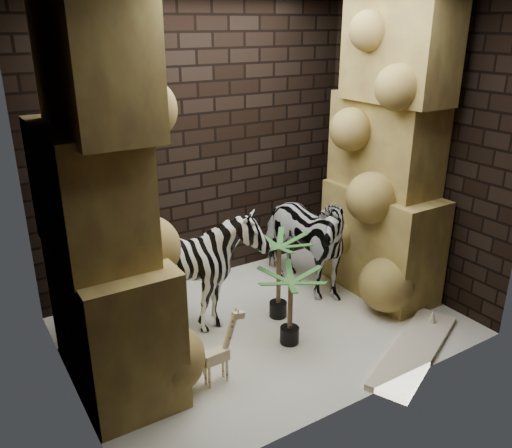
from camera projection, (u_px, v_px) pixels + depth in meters
floor at (265, 326)px, 4.93m from camera, size 3.50×3.50×0.00m
wall_back at (200, 144)px, 5.38m from camera, size 3.50×0.00×3.50m
wall_front at (371, 216)px, 3.40m from camera, size 3.50×0.00×3.50m
wall_left at (49, 209)px, 3.52m from camera, size 0.00×3.00×3.00m
wall_right at (412, 147)px, 5.25m from camera, size 0.00×3.00×3.00m
rock_pillar_left at (100, 200)px, 3.70m from camera, size 0.68×1.30×3.00m
rock_pillar_right at (389, 151)px, 5.09m from camera, size 0.58×1.25×3.00m
zebra_right at (300, 231)px, 5.37m from camera, size 0.76×1.21×1.35m
zebra_left at (195, 274)px, 4.73m from camera, size 1.02×1.24×1.09m
giraffe_toy at (216, 349)px, 4.05m from camera, size 0.32×0.12×0.62m
palm_front at (279, 278)px, 4.95m from camera, size 0.36×0.36×0.83m
palm_back at (290, 308)px, 4.56m from camera, size 0.36×0.36×0.70m
surfboard at (415, 350)px, 4.53m from camera, size 1.43×0.90×0.05m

